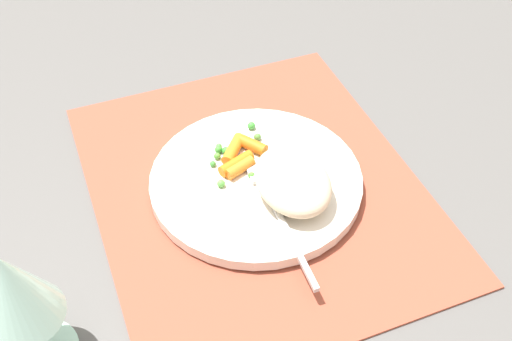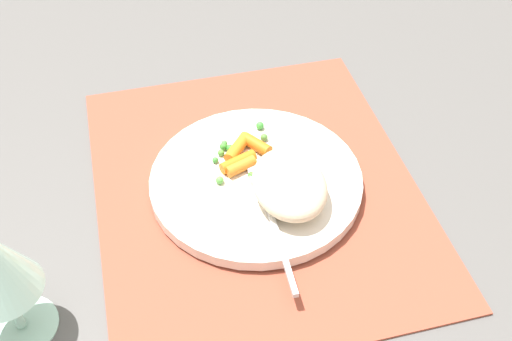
{
  "view_description": "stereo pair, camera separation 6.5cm",
  "coord_description": "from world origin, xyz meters",
  "px_view_note": "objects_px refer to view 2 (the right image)",
  "views": [
    {
      "loc": [
        -0.47,
        0.19,
        0.54
      ],
      "look_at": [
        0.0,
        0.0,
        0.03
      ],
      "focal_mm": 44.02,
      "sensor_mm": 36.0,
      "label": 1
    },
    {
      "loc": [
        -0.49,
        0.12,
        0.54
      ],
      "look_at": [
        0.0,
        0.0,
        0.03
      ],
      "focal_mm": 44.02,
      "sensor_mm": 36.0,
      "label": 2
    }
  ],
  "objects_px": {
    "plate": "(256,181)",
    "fork": "(265,205)",
    "carrot_portion": "(243,155)",
    "rice_mound": "(289,184)"
  },
  "relations": [
    {
      "from": "plate",
      "to": "fork",
      "type": "height_order",
      "value": "fork"
    },
    {
      "from": "rice_mound",
      "to": "carrot_portion",
      "type": "bearing_deg",
      "value": 26.06
    },
    {
      "from": "rice_mound",
      "to": "fork",
      "type": "height_order",
      "value": "rice_mound"
    },
    {
      "from": "plate",
      "to": "fork",
      "type": "xyz_separation_m",
      "value": [
        -0.05,
        0.0,
        0.01
      ]
    },
    {
      "from": "plate",
      "to": "carrot_portion",
      "type": "height_order",
      "value": "carrot_portion"
    },
    {
      "from": "fork",
      "to": "carrot_portion",
      "type": "bearing_deg",
      "value": 4.36
    },
    {
      "from": "fork",
      "to": "plate",
      "type": "bearing_deg",
      "value": -1.77
    },
    {
      "from": "plate",
      "to": "fork",
      "type": "relative_size",
      "value": 1.22
    },
    {
      "from": "carrot_portion",
      "to": "fork",
      "type": "distance_m",
      "value": 0.08
    },
    {
      "from": "plate",
      "to": "fork",
      "type": "bearing_deg",
      "value": 178.23
    }
  ]
}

